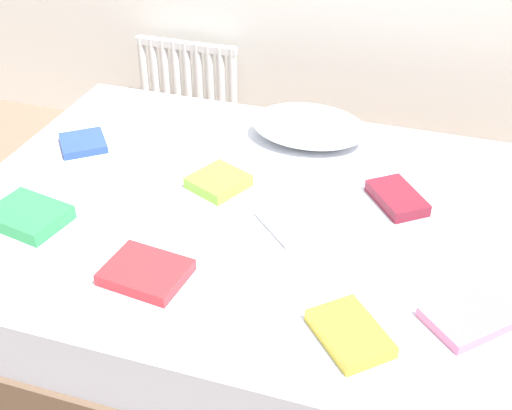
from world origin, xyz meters
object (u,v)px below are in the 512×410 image
pillow (309,126)px  textbook_maroon (397,198)px  textbook_blue (83,143)px  textbook_red (146,272)px  textbook_yellow (350,333)px  textbook_white (291,222)px  textbook_pink (471,316)px  radiator (188,85)px  textbook_green (28,216)px  textbook_lime (219,182)px  bed (252,266)px

pillow → textbook_maroon: size_ratio=2.07×
textbook_blue → textbook_red: textbook_red is taller
textbook_yellow → textbook_maroon: textbook_maroon is taller
textbook_yellow → textbook_red: size_ratio=0.95×
textbook_blue → textbook_white: bearing=36.4°
textbook_red → textbook_maroon: size_ratio=1.07×
textbook_pink → textbook_yellow: bearing=163.7°
radiator → textbook_pink: bearing=-45.9°
textbook_yellow → textbook_green: textbook_green is taller
textbook_pink → textbook_maroon: bearing=72.8°
textbook_red → pillow: bearing=81.6°
radiator → pillow: bearing=-40.4°
textbook_lime → textbook_blue: size_ratio=1.04×
textbook_yellow → textbook_red: same height
textbook_white → textbook_red: (-0.34, -0.37, 0.01)m
textbook_yellow → textbook_blue: textbook_yellow is taller
textbook_yellow → textbook_blue: bearing=-162.5°
textbook_yellow → textbook_white: (-0.28, 0.43, -0.00)m
textbook_maroon → textbook_green: size_ratio=0.91×
textbook_maroon → textbook_red: bearing=-84.0°
bed → textbook_red: textbook_red is taller
textbook_yellow → textbook_blue: size_ratio=1.29×
pillow → textbook_blue: 0.88m
pillow → textbook_green: 1.09m
textbook_maroon → pillow: bearing=-167.4°
textbook_yellow → textbook_blue: (-1.18, 0.68, -0.00)m
bed → textbook_pink: (0.73, -0.32, 0.27)m
radiator → textbook_yellow: 2.06m
textbook_green → textbook_pink: (1.40, -0.02, -0.01)m
bed → textbook_blue: 0.82m
textbook_pink → bed: bearing=110.8°
radiator → pillow: 1.09m
bed → radiator: size_ratio=3.71×
textbook_lime → textbook_green: textbook_green is taller
radiator → textbook_green: bearing=-87.0°
bed → textbook_maroon: bearing=21.5°
textbook_maroon → textbook_green: (-1.13, -0.48, 0.00)m
textbook_white → textbook_blue: bearing=-151.2°
textbook_yellow → radiator: bearing=172.4°
radiator → textbook_lime: bearing=-61.9°
textbook_green → bed: bearing=34.8°
textbook_white → textbook_maroon: 0.39m
textbook_pink → radiator: bearing=88.5°
bed → textbook_yellow: textbook_yellow is taller
textbook_yellow → textbook_white: size_ratio=1.05×
bed → radiator: radiator is taller
textbook_red → textbook_green: (-0.48, 0.13, 0.01)m
textbook_blue → textbook_green: textbook_green is taller
textbook_lime → textbook_yellow: (0.58, -0.58, -0.00)m
radiator → textbook_white: (0.90, -1.26, 0.19)m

